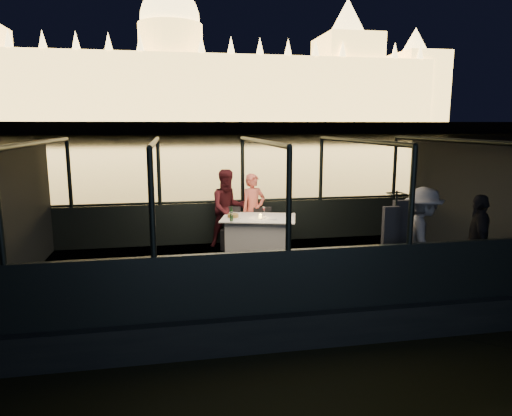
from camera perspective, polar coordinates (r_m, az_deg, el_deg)
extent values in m
plane|color=black|center=(87.92, -9.69, 8.23)|extent=(500.00, 500.00, 0.00)
cube|color=black|center=(8.58, 0.50, -10.72)|extent=(8.60, 4.40, 1.00)
cube|color=black|center=(8.42, 0.51, -7.67)|extent=(8.00, 4.00, 0.04)
cube|color=black|center=(10.20, -1.66, -1.72)|extent=(8.00, 0.08, 0.90)
cube|color=black|center=(6.42, 4.00, -9.10)|extent=(8.00, 0.08, 0.90)
cube|color=#423D33|center=(217.87, -10.35, 9.68)|extent=(400.00, 140.00, 6.00)
cube|color=white|center=(9.19, 0.35, -3.49)|extent=(1.68, 1.41, 0.77)
cube|color=black|center=(9.58, -2.96, -2.52)|extent=(0.54, 0.54, 0.87)
cube|color=black|center=(9.64, 1.00, -2.44)|extent=(0.41, 0.41, 0.84)
imported|color=#DE6451|center=(9.80, -0.34, -0.42)|extent=(0.66, 0.55, 1.56)
imported|color=#3A1015|center=(9.72, -3.50, -0.53)|extent=(0.89, 0.75, 1.66)
imported|color=silver|center=(7.64, 20.02, -3.41)|extent=(0.88, 1.19, 1.64)
imported|color=black|center=(8.05, 26.00, -3.15)|extent=(0.76, 0.97, 1.52)
cylinder|color=#133513|center=(8.73, -3.09, -0.69)|extent=(0.07, 0.07, 0.28)
cylinder|color=olive|center=(9.02, -2.89, -1.03)|extent=(0.23, 0.23, 0.09)
cylinder|color=yellow|center=(9.02, 0.54, -1.02)|extent=(0.06, 0.06, 0.08)
cylinder|color=white|center=(8.93, 1.97, -1.35)|extent=(0.22, 0.22, 0.01)
cylinder|color=silver|center=(8.98, -2.76, -1.30)|extent=(0.33, 0.33, 0.02)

